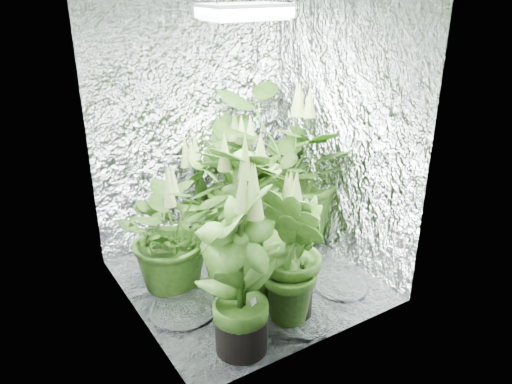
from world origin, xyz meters
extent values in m
plane|color=white|center=(0.00, 0.00, 0.00)|extent=(1.60, 1.60, 0.00)
cube|color=white|center=(0.00, 0.80, 1.00)|extent=(1.60, 0.02, 2.00)
cube|color=white|center=(0.00, -0.80, 1.00)|extent=(1.60, 0.02, 2.00)
cube|color=white|center=(-0.80, 0.00, 1.00)|extent=(0.02, 1.60, 2.00)
cube|color=white|center=(0.80, 0.00, 1.00)|extent=(0.02, 1.60, 2.00)
cube|color=gray|center=(0.00, 0.00, 1.83)|extent=(0.50, 0.30, 0.08)
cube|color=white|center=(0.00, 0.00, 1.79)|extent=(0.46, 0.26, 0.01)
cylinder|color=black|center=(-0.47, 0.20, 0.11)|extent=(0.25, 0.25, 0.22)
cylinder|color=#492813|center=(-0.47, 0.20, 0.21)|extent=(0.23, 0.23, 0.03)
imported|color=#1A400F|center=(-0.47, 0.20, 0.43)|extent=(0.83, 0.83, 0.81)
cone|color=olive|center=(-0.47, 0.20, 0.78)|extent=(0.08, 0.08, 0.22)
cylinder|color=black|center=(-0.04, 0.64, 0.11)|extent=(0.25, 0.25, 0.23)
cylinder|color=#492813|center=(-0.04, 0.64, 0.21)|extent=(0.23, 0.23, 0.03)
imported|color=#1A400F|center=(-0.04, 0.64, 0.45)|extent=(0.59, 0.59, 0.85)
cone|color=olive|center=(-0.04, 0.64, 0.83)|extent=(0.08, 0.08, 0.23)
cylinder|color=black|center=(0.20, 0.59, 0.14)|extent=(0.31, 0.31, 0.27)
cylinder|color=#492813|center=(0.20, 0.59, 0.26)|extent=(0.28, 0.28, 0.03)
imported|color=#1A400F|center=(0.20, 0.59, 0.53)|extent=(0.61, 0.61, 1.00)
cone|color=olive|center=(0.20, 0.59, 0.96)|extent=(0.10, 0.10, 0.27)
cylinder|color=black|center=(-0.13, -0.24, 0.13)|extent=(0.29, 0.29, 0.26)
cylinder|color=#492813|center=(-0.13, -0.24, 0.24)|extent=(0.26, 0.26, 0.03)
imported|color=#1A400F|center=(-0.13, -0.24, 0.58)|extent=(0.85, 0.85, 1.10)
cone|color=olive|center=(-0.13, -0.24, 1.07)|extent=(0.09, 0.09, 0.26)
cylinder|color=black|center=(0.59, 0.31, 0.14)|extent=(0.31, 0.31, 0.28)
cylinder|color=#492813|center=(0.59, 0.31, 0.26)|extent=(0.29, 0.29, 0.03)
imported|color=#1A400F|center=(0.59, 0.31, 0.64)|extent=(1.11, 1.11, 1.21)
cone|color=olive|center=(0.59, 0.31, 1.17)|extent=(0.10, 0.10, 0.28)
cylinder|color=black|center=(-0.40, -0.60, 0.14)|extent=(0.31, 0.31, 0.27)
cylinder|color=#492813|center=(-0.40, -0.60, 0.26)|extent=(0.28, 0.28, 0.03)
imported|color=#1A400F|center=(-0.40, -0.60, 0.55)|extent=(0.77, 0.77, 1.04)
cone|color=olive|center=(-0.40, -0.60, 1.01)|extent=(0.10, 0.10, 0.27)
cylinder|color=black|center=(0.01, -0.53, 0.12)|extent=(0.26, 0.26, 0.23)
cylinder|color=#492813|center=(0.01, -0.53, 0.22)|extent=(0.24, 0.24, 0.03)
imported|color=#1A400F|center=(0.01, -0.53, 0.48)|extent=(0.59, 0.59, 0.91)
cone|color=olive|center=(0.01, -0.53, 0.89)|extent=(0.08, 0.08, 0.23)
cylinder|color=black|center=(0.62, 0.62, 0.04)|extent=(0.15, 0.15, 0.09)
cylinder|color=black|center=(0.62, 0.62, 0.21)|extent=(0.13, 0.13, 0.11)
cylinder|color=#4C4C51|center=(0.56, 0.64, 0.21)|extent=(0.11, 0.31, 0.32)
torus|color=#4C4C51|center=(0.56, 0.64, 0.21)|extent=(0.11, 0.32, 0.33)
cube|color=white|center=(-0.34, -0.63, 0.30)|extent=(0.05, 0.03, 0.07)
camera|label=1|loc=(-1.58, -2.62, 2.00)|focal=35.00mm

